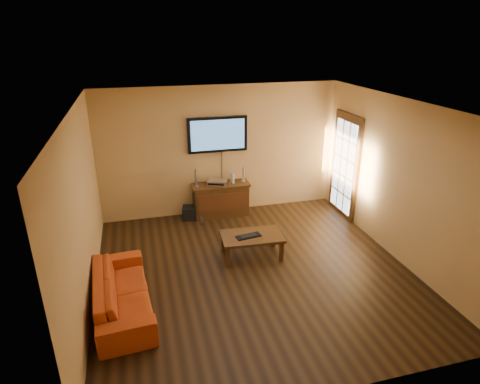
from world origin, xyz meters
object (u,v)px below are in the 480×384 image
object	(u,v)px
sofa	(121,287)
speaker_left	(196,179)
media_console	(221,200)
bottle	(202,220)
speaker_right	(243,175)
coffee_table	(252,238)
av_receiver	(217,182)
subwoofer	(189,213)
television	(218,135)
keyboard	(248,236)
game_console	(233,178)

from	to	relation	value
sofa	speaker_left	size ratio (longest dim) A/B	5.04
media_console	bottle	world-z (taller)	media_console
media_console	speaker_right	size ratio (longest dim) A/B	3.73
speaker_left	bottle	distance (m)	0.85
coffee_table	av_receiver	distance (m)	1.86
coffee_table	speaker_left	size ratio (longest dim) A/B	2.91
sofa	speaker_right	size ratio (longest dim) A/B	5.82
speaker_right	subwoofer	xyz separation A→B (m)	(-1.19, -0.06, -0.72)
subwoofer	television	bearing A→B (deg)	30.12
sofa	subwoofer	size ratio (longest dim) A/B	6.86
subwoofer	keyboard	distance (m)	1.98
television	bottle	xyz separation A→B (m)	(-0.47, -0.54, -1.62)
television	coffee_table	xyz separation A→B (m)	(0.16, -1.98, -1.36)
av_receiver	speaker_left	bearing A→B (deg)	-153.09
av_receiver	keyboard	world-z (taller)	av_receiver
media_console	sofa	distance (m)	3.36
speaker_left	keyboard	xyz separation A→B (m)	(0.60, -1.81, -0.45)
speaker_left	keyboard	size ratio (longest dim) A/B	0.83
television	speaker_right	world-z (taller)	television
television	speaker_left	xyz separation A→B (m)	(-0.51, -0.20, -0.84)
sofa	keyboard	xyz separation A→B (m)	(2.10, 0.87, 0.05)
av_receiver	bottle	distance (m)	0.86
media_console	speaker_right	xyz separation A→B (m)	(0.51, 0.04, 0.50)
media_console	game_console	world-z (taller)	game_console
keyboard	game_console	bearing A→B (deg)	84.44
av_receiver	subwoofer	distance (m)	0.87
sofa	keyboard	distance (m)	2.27
television	keyboard	bearing A→B (deg)	-87.47
sofa	bottle	bearing A→B (deg)	-37.53
speaker_left	keyboard	world-z (taller)	speaker_left
sofa	subwoofer	distance (m)	2.99
media_console	bottle	bearing A→B (deg)	-143.83
game_console	subwoofer	bearing A→B (deg)	178.32
media_console	coffee_table	size ratio (longest dim) A/B	1.11
game_console	speaker_right	bearing A→B (deg)	-3.95
television	bottle	bearing A→B (deg)	-131.42
bottle	keyboard	bearing A→B (deg)	-69.09
sofa	speaker_right	world-z (taller)	speaker_right
game_console	bottle	size ratio (longest dim) A/B	1.04
coffee_table	keyboard	xyz separation A→B (m)	(-0.07, -0.03, 0.06)
subwoofer	bottle	size ratio (longest dim) A/B	1.38
sofa	speaker_left	distance (m)	3.11
media_console	coffee_table	bearing A→B (deg)	-84.93
coffee_table	sofa	xyz separation A→B (m)	(-2.17, -0.90, 0.01)
coffee_table	media_console	bearing A→B (deg)	95.07
media_console	subwoofer	bearing A→B (deg)	-178.18
media_console	av_receiver	size ratio (longest dim) A/B	3.10
subwoofer	bottle	distance (m)	0.39
coffee_table	av_receiver	world-z (taller)	av_receiver
coffee_table	speaker_left	distance (m)	1.97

